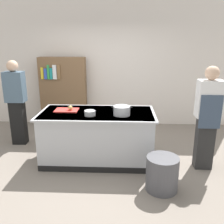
% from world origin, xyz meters
% --- Properties ---
extents(ground_plane, '(10.00, 10.00, 0.00)m').
position_xyz_m(ground_plane, '(0.00, 0.00, 0.00)').
color(ground_plane, slate).
extents(back_wall, '(6.40, 0.12, 3.00)m').
position_xyz_m(back_wall, '(0.00, 2.10, 1.50)').
color(back_wall, silver).
rests_on(back_wall, ground_plane).
extents(counter_island, '(1.98, 0.98, 0.90)m').
position_xyz_m(counter_island, '(0.00, -0.00, 0.47)').
color(counter_island, '#B7BABF').
rests_on(counter_island, ground_plane).
extents(cutting_board, '(0.40, 0.28, 0.02)m').
position_xyz_m(cutting_board, '(-0.54, 0.08, 0.91)').
color(cutting_board, red).
rests_on(cutting_board, counter_island).
extents(onion, '(0.08, 0.08, 0.08)m').
position_xyz_m(onion, '(-0.47, 0.04, 0.96)').
color(onion, tan).
rests_on(onion, cutting_board).
extents(stock_pot, '(0.34, 0.28, 0.15)m').
position_xyz_m(stock_pot, '(0.43, -0.14, 0.98)').
color(stock_pot, '#B7BABF').
rests_on(stock_pot, counter_island).
extents(mixing_bowl, '(0.18, 0.18, 0.08)m').
position_xyz_m(mixing_bowl, '(-0.10, -0.19, 0.94)').
color(mixing_bowl, '#B7BABF').
rests_on(mixing_bowl, counter_island).
extents(trash_bin, '(0.46, 0.46, 0.51)m').
position_xyz_m(trash_bin, '(1.02, -0.87, 0.26)').
color(trash_bin, '#4C4C51').
rests_on(trash_bin, ground_plane).
extents(person_chef, '(0.38, 0.25, 1.72)m').
position_xyz_m(person_chef, '(1.81, -0.19, 0.91)').
color(person_chef, '#272727').
rests_on(person_chef, ground_plane).
extents(person_guest, '(0.38, 0.24, 1.72)m').
position_xyz_m(person_guest, '(-1.70, 0.68, 0.91)').
color(person_guest, black).
rests_on(person_guest, ground_plane).
extents(bookshelf, '(1.10, 0.31, 1.70)m').
position_xyz_m(bookshelf, '(-1.01, 1.80, 0.85)').
color(bookshelf, brown).
rests_on(bookshelf, ground_plane).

